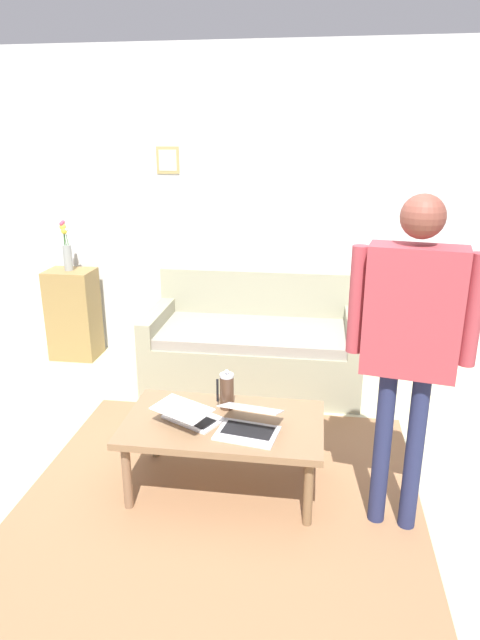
{
  "coord_description": "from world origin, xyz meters",
  "views": [
    {
      "loc": [
        -0.5,
        2.61,
        1.97
      ],
      "look_at": [
        -0.01,
        -0.82,
        0.8
      ],
      "focal_mm": 30.6,
      "sensor_mm": 36.0,
      "label": 1
    }
  ],
  "objects_px": {
    "laptop_center": "(249,424)",
    "side_shelf": "(74,314)",
    "laptop_left": "(190,415)",
    "couch": "(254,347)",
    "french_press": "(227,391)",
    "person_standing": "(411,328)",
    "flower_vase": "(67,250)",
    "coffee_table": "(224,428)"
  },
  "relations": [
    {
      "from": "coffee_table",
      "to": "laptop_left",
      "type": "height_order",
      "value": "laptop_left"
    },
    {
      "from": "laptop_left",
      "to": "side_shelf",
      "type": "height_order",
      "value": "side_shelf"
    },
    {
      "from": "laptop_center",
      "to": "side_shelf",
      "type": "bearing_deg",
      "value": -45.46
    },
    {
      "from": "person_standing",
      "to": "laptop_center",
      "type": "bearing_deg",
      "value": -5.91
    },
    {
      "from": "coffee_table",
      "to": "side_shelf",
      "type": "distance_m",
      "value": 2.49
    },
    {
      "from": "laptop_left",
      "to": "laptop_center",
      "type": "relative_size",
      "value": 1.13
    },
    {
      "from": "laptop_left",
      "to": "couch",
      "type": "bearing_deg",
      "value": -96.94
    },
    {
      "from": "couch",
      "to": "laptop_center",
      "type": "bearing_deg",
      "value": 95.64
    },
    {
      "from": "laptop_left",
      "to": "french_press",
      "type": "distance_m",
      "value": 0.27
    },
    {
      "from": "french_press",
      "to": "coffee_table",
      "type": "bearing_deg",
      "value": 92.35
    },
    {
      "from": "couch",
      "to": "side_shelf",
      "type": "xyz_separation_m",
      "value": [
        1.71,
        -0.31,
        0.11
      ]
    },
    {
      "from": "couch",
      "to": "flower_vase",
      "type": "xyz_separation_m",
      "value": [
        1.72,
        -0.31,
        0.7
      ]
    },
    {
      "from": "coffee_table",
      "to": "laptop_left",
      "type": "relative_size",
      "value": 2.68
    },
    {
      "from": "coffee_table",
      "to": "french_press",
      "type": "height_order",
      "value": "french_press"
    },
    {
      "from": "side_shelf",
      "to": "flower_vase",
      "type": "relative_size",
      "value": 1.85
    },
    {
      "from": "flower_vase",
      "to": "french_press",
      "type": "bearing_deg",
      "value": 136.09
    },
    {
      "from": "couch",
      "to": "laptop_left",
      "type": "height_order",
      "value": "couch"
    },
    {
      "from": "coffee_table",
      "to": "french_press",
      "type": "distance_m",
      "value": 0.22
    },
    {
      "from": "couch",
      "to": "coffee_table",
      "type": "distance_m",
      "value": 1.5
    },
    {
      "from": "laptop_center",
      "to": "french_press",
      "type": "xyz_separation_m",
      "value": [
        0.16,
        -0.25,
        0.07
      ]
    },
    {
      "from": "coffee_table",
      "to": "laptop_left",
      "type": "bearing_deg",
      "value": 10.35
    },
    {
      "from": "couch",
      "to": "laptop_left",
      "type": "distance_m",
      "value": 1.55
    },
    {
      "from": "couch",
      "to": "coffee_table",
      "type": "bearing_deg",
      "value": 90.05
    },
    {
      "from": "coffee_table",
      "to": "couch",
      "type": "bearing_deg",
      "value": -89.95
    },
    {
      "from": "couch",
      "to": "laptop_center",
      "type": "distance_m",
      "value": 1.61
    },
    {
      "from": "couch",
      "to": "laptop_center",
      "type": "relative_size",
      "value": 4.6
    },
    {
      "from": "french_press",
      "to": "person_standing",
      "type": "height_order",
      "value": "person_standing"
    },
    {
      "from": "laptop_left",
      "to": "flower_vase",
      "type": "distance_m",
      "value": 2.45
    },
    {
      "from": "couch",
      "to": "flower_vase",
      "type": "bearing_deg",
      "value": -10.21
    },
    {
      "from": "laptop_left",
      "to": "french_press",
      "type": "bearing_deg",
      "value": -133.55
    },
    {
      "from": "couch",
      "to": "coffee_table",
      "type": "relative_size",
      "value": 1.52
    },
    {
      "from": "french_press",
      "to": "side_shelf",
      "type": "relative_size",
      "value": 0.3
    },
    {
      "from": "laptop_left",
      "to": "french_press",
      "type": "relative_size",
      "value": 1.7
    },
    {
      "from": "laptop_center",
      "to": "side_shelf",
      "type": "relative_size",
      "value": 0.45
    },
    {
      "from": "french_press",
      "to": "side_shelf",
      "type": "xyz_separation_m",
      "value": [
        1.71,
        -1.65,
        -0.14
      ]
    },
    {
      "from": "side_shelf",
      "to": "couch",
      "type": "bearing_deg",
      "value": 169.74
    },
    {
      "from": "coffee_table",
      "to": "flower_vase",
      "type": "xyz_separation_m",
      "value": [
        1.72,
        -1.8,
        0.62
      ]
    },
    {
      "from": "french_press",
      "to": "flower_vase",
      "type": "distance_m",
      "value": 2.42
    },
    {
      "from": "laptop_center",
      "to": "side_shelf",
      "type": "distance_m",
      "value": 2.67
    },
    {
      "from": "person_standing",
      "to": "coffee_table",
      "type": "bearing_deg",
      "value": -10.71
    },
    {
      "from": "couch",
      "to": "laptop_left",
      "type": "xyz_separation_m",
      "value": [
        0.19,
        1.53,
        0.17
      ]
    },
    {
      "from": "flower_vase",
      "to": "coffee_table",
      "type": "bearing_deg",
      "value": 133.61
    }
  ]
}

